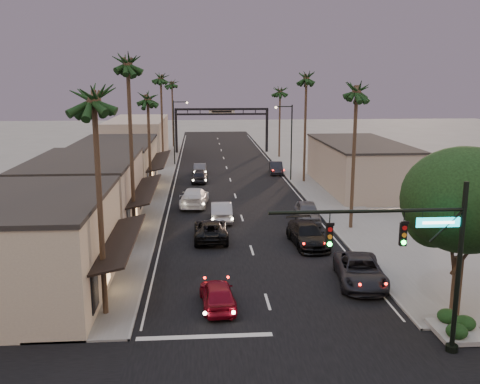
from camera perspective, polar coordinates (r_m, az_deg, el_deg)
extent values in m
plane|color=slate|center=(58.65, -0.71, 0.21)|extent=(200.00, 200.00, 0.00)
cube|color=black|center=(63.54, -0.99, 1.14)|extent=(14.00, 120.00, 0.02)
cube|color=slate|center=(70.57, -9.05, 2.14)|extent=(5.00, 92.00, 0.12)
cube|color=slate|center=(71.52, 6.31, 2.35)|extent=(5.00, 92.00, 0.12)
cube|color=tan|center=(32.15, -21.25, -5.63)|extent=(8.00, 12.00, 5.50)
cube|color=gray|center=(45.27, -16.21, -0.29)|extent=(8.00, 14.00, 5.50)
cube|color=tan|center=(60.79, -13.17, 2.71)|extent=(8.00, 16.00, 5.00)
cube|color=gray|center=(83.32, -10.82, 5.63)|extent=(8.00, 20.00, 6.00)
cube|color=gray|center=(60.68, 12.61, 2.72)|extent=(8.00, 18.00, 5.00)
cylinder|color=black|center=(25.39, 22.30, -7.65)|extent=(0.22, 0.22, 7.80)
cylinder|color=black|center=(23.06, 13.45, -2.00)|extent=(8.40, 0.16, 0.16)
cube|color=black|center=(22.90, 9.49, -4.65)|extent=(0.28, 0.22, 1.00)
cube|color=black|center=(23.86, 17.00, -4.34)|extent=(0.28, 0.22, 1.00)
cube|color=#0BA3B3|center=(24.31, 20.38, -3.05)|extent=(1.90, 0.08, 0.42)
cylinder|color=#38281C|center=(29.87, 22.09, -9.38)|extent=(0.52, 0.52, 3.20)
ellipsoid|color=black|center=(28.58, 22.81, -0.74)|extent=(6.20, 6.20, 5.20)
sphere|color=black|center=(28.86, 19.96, -2.85)|extent=(2.80, 2.80, 2.80)
cube|color=gray|center=(28.52, 22.14, -13.93)|extent=(2.20, 2.60, 0.24)
cube|color=black|center=(87.79, -6.81, 6.40)|extent=(0.40, 0.40, 7.00)
cube|color=black|center=(88.39, 2.88, 6.51)|extent=(0.40, 0.40, 7.00)
cube|color=black|center=(87.50, -1.97, 8.83)|extent=(15.20, 0.35, 0.35)
cube|color=black|center=(87.55, -1.96, 8.30)|extent=(15.20, 0.30, 0.30)
cube|color=beige|center=(87.50, -1.97, 8.56)|extent=(4.20, 0.12, 1.00)
cylinder|color=black|center=(63.66, 5.50, 5.20)|extent=(0.16, 0.16, 9.00)
cylinder|color=black|center=(63.13, 4.68, 9.08)|extent=(2.00, 0.12, 0.12)
sphere|color=#FFD899|center=(63.00, 3.86, 8.99)|extent=(0.30, 0.30, 0.30)
cylinder|color=black|center=(75.75, -7.06, 6.26)|extent=(0.16, 0.16, 9.00)
cylinder|color=black|center=(75.40, -6.37, 9.53)|extent=(2.00, 0.12, 0.12)
sphere|color=#FFD899|center=(75.38, -5.68, 9.47)|extent=(0.30, 0.30, 0.30)
cylinder|color=#38281C|center=(27.56, -14.68, -2.13)|extent=(0.28, 0.28, 11.00)
sphere|color=black|center=(26.76, -15.39, 10.64)|extent=(3.20, 3.20, 3.20)
cylinder|color=#38281C|center=(39.99, -11.50, 3.83)|extent=(0.28, 0.28, 13.00)
sphere|color=black|center=(39.63, -11.94, 14.04)|extent=(3.20, 3.20, 3.20)
cylinder|color=#38281C|center=(53.99, -9.63, 4.39)|extent=(0.28, 0.28, 10.00)
sphere|color=black|center=(53.54, -9.84, 10.34)|extent=(3.20, 3.20, 3.20)
cylinder|color=#38281C|center=(72.71, -8.31, 7.17)|extent=(0.28, 0.28, 12.00)
sphere|color=black|center=(72.46, -8.47, 12.38)|extent=(3.20, 3.20, 3.20)
cylinder|color=#38281C|center=(43.54, 12.01, 3.14)|extent=(0.28, 0.28, 11.00)
sphere|color=black|center=(43.04, 12.37, 11.18)|extent=(3.20, 3.20, 3.20)
cylinder|color=#38281C|center=(62.77, 6.95, 6.45)|extent=(0.28, 0.28, 12.00)
sphere|color=black|center=(62.48, 7.11, 12.48)|extent=(3.20, 3.20, 3.20)
cylinder|color=#38281C|center=(82.49, 4.24, 7.14)|extent=(0.28, 0.28, 10.00)
sphere|color=black|center=(82.20, 4.30, 11.03)|extent=(3.20, 3.20, 3.20)
cylinder|color=#38281C|center=(95.63, -7.19, 8.06)|extent=(0.28, 0.28, 11.00)
sphere|color=black|center=(95.40, -7.28, 11.71)|extent=(3.20, 3.20, 3.20)
imported|color=maroon|center=(29.14, -2.39, -10.84)|extent=(2.07, 4.42, 1.47)
imported|color=black|center=(40.81, -3.13, -4.04)|extent=(2.52, 5.45, 1.51)
imported|color=#96979B|center=(46.12, -2.00, -2.03)|extent=(1.83, 5.07, 1.66)
imported|color=silver|center=(51.44, -4.88, -0.53)|extent=(3.01, 6.24, 1.75)
imported|color=black|center=(63.00, -4.35, 1.69)|extent=(2.04, 4.48, 1.49)
imported|color=#4A494E|center=(68.42, -4.29, 2.50)|extent=(1.64, 4.38, 1.43)
imported|color=black|center=(33.02, 12.69, -8.19)|extent=(3.37, 6.07, 1.61)
imported|color=black|center=(39.58, 7.21, -4.54)|extent=(2.69, 5.77, 1.63)
imported|color=#4C4D51|center=(46.00, 7.19, -2.13)|extent=(2.50, 5.19, 1.71)
imported|color=black|center=(68.74, 3.86, 2.59)|extent=(1.92, 4.69, 1.51)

